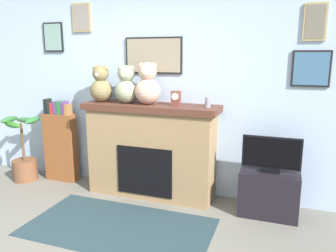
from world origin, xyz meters
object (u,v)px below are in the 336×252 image
object	(u,v)px
tv_stand	(269,193)
television	(271,155)
candle_jar	(208,102)
potted_plant	(24,158)
fireplace	(151,150)
teddy_bear_cream	(148,86)
teddy_bear_brown	(126,86)
teddy_bear_tan	(101,85)
bookshelf	(61,143)
mantel_clock	(176,98)

from	to	relation	value
tv_stand	television	distance (m)	0.45
candle_jar	potted_plant	bearing A→B (deg)	-177.03
fireplace	tv_stand	distance (m)	1.49
television	teddy_bear_cream	bearing A→B (deg)	177.96
candle_jar	teddy_bear_brown	world-z (taller)	teddy_bear_brown
teddy_bear_brown	teddy_bear_cream	distance (m)	0.29
potted_plant	tv_stand	distance (m)	3.37
potted_plant	teddy_bear_cream	distance (m)	2.17
teddy_bear_tan	television	bearing A→B (deg)	-1.42
teddy_bear_cream	television	bearing A→B (deg)	-2.04
bookshelf	teddy_bear_cream	xyz separation A→B (m)	(1.38, -0.05, 0.87)
potted_plant	mantel_clock	world-z (taller)	mantel_clock
bookshelf	teddy_bear_tan	size ratio (longest dim) A/B	2.52
bookshelf	television	xyz separation A→B (m)	(2.86, -0.10, 0.16)
fireplace	mantel_clock	distance (m)	0.75
mantel_clock	teddy_bear_tan	distance (m)	1.02
mantel_clock	teddy_bear_tan	xyz separation A→B (m)	(-1.01, 0.00, 0.12)
candle_jar	teddy_bear_cream	xyz separation A→B (m)	(-0.75, -0.00, 0.17)
potted_plant	teddy_bear_tan	bearing A→B (deg)	6.28
potted_plant	candle_jar	bearing A→B (deg)	2.97
fireplace	television	size ratio (longest dim) A/B	2.71
television	potted_plant	bearing A→B (deg)	-178.59
potted_plant	teddy_bear_brown	xyz separation A→B (m)	(1.59, 0.14, 1.06)
bookshelf	candle_jar	distance (m)	2.24
potted_plant	candle_jar	size ratio (longest dim) A/B	7.93
mantel_clock	teddy_bear_tan	size ratio (longest dim) A/B	0.38
bookshelf	tv_stand	size ratio (longest dim) A/B	1.82
television	mantel_clock	xyz separation A→B (m)	(-1.12, 0.05, 0.57)
fireplace	candle_jar	bearing A→B (deg)	-1.42
potted_plant	television	xyz separation A→B (m)	(3.36, 0.08, 0.37)
television	teddy_bear_brown	distance (m)	1.90
candle_jar	fireplace	bearing A→B (deg)	178.58
tv_stand	mantel_clock	xyz separation A→B (m)	(-1.12, 0.05, 1.01)
bookshelf	teddy_bear_tan	xyz separation A→B (m)	(0.73, -0.05, 0.85)
fireplace	candle_jar	world-z (taller)	candle_jar
bookshelf	teddy_bear_brown	xyz separation A→B (m)	(1.09, -0.05, 0.85)
fireplace	potted_plant	distance (m)	1.94
tv_stand	mantel_clock	size ratio (longest dim) A/B	3.67
teddy_bear_brown	potted_plant	bearing A→B (deg)	-175.12
tv_stand	television	size ratio (longest dim) A/B	1.02
potted_plant	teddy_bear_tan	world-z (taller)	teddy_bear_tan
fireplace	teddy_bear_cream	world-z (taller)	teddy_bear_cream
bookshelf	teddy_bear_brown	distance (m)	1.38
potted_plant	candle_jar	distance (m)	2.78
mantel_clock	teddy_bear_cream	bearing A→B (deg)	179.91
potted_plant	teddy_bear_tan	distance (m)	1.63
mantel_clock	candle_jar	bearing A→B (deg)	0.18
candle_jar	mantel_clock	xyz separation A→B (m)	(-0.38, -0.00, 0.03)
tv_stand	teddy_bear_brown	size ratio (longest dim) A/B	1.37
fireplace	mantel_clock	size ratio (longest dim) A/B	9.75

